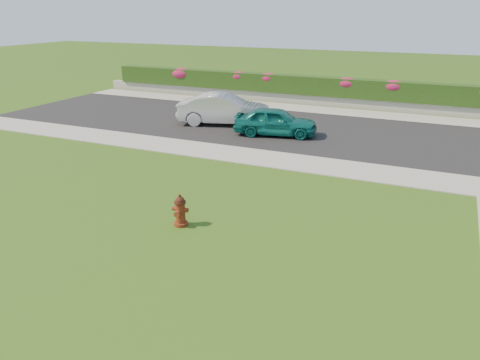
% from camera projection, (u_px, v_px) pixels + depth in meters
% --- Properties ---
extents(ground, '(120.00, 120.00, 0.00)m').
position_uv_depth(ground, '(183.00, 281.00, 10.24)').
color(ground, black).
rests_on(ground, ground).
extents(street_far, '(26.00, 8.00, 0.04)m').
position_uv_depth(street_far, '(238.00, 123.00, 24.14)').
color(street_far, black).
rests_on(street_far, ground).
extents(sidewalk_far, '(24.00, 2.00, 0.04)m').
position_uv_depth(sidewalk_far, '(170.00, 146.00, 20.24)').
color(sidewalk_far, gray).
rests_on(sidewalk_far, ground).
extents(sidewalk_beyond, '(34.00, 2.00, 0.04)m').
position_uv_depth(sidewalk_beyond, '(338.00, 112.00, 26.88)').
color(sidewalk_beyond, gray).
rests_on(sidewalk_beyond, ground).
extents(retaining_wall, '(34.00, 0.40, 0.60)m').
position_uv_depth(retaining_wall, '(344.00, 102.00, 28.06)').
color(retaining_wall, gray).
rests_on(retaining_wall, ground).
extents(hedge, '(32.00, 0.90, 1.10)m').
position_uv_depth(hedge, '(345.00, 88.00, 27.85)').
color(hedge, black).
rests_on(hedge, retaining_wall).
extents(fire_hydrant, '(0.46, 0.44, 0.91)m').
position_uv_depth(fire_hydrant, '(180.00, 211.00, 12.72)').
color(fire_hydrant, '#51250C').
rests_on(fire_hydrant, ground).
extents(sedan_teal, '(4.06, 2.33, 1.30)m').
position_uv_depth(sedan_teal, '(275.00, 121.00, 21.62)').
color(sedan_teal, '#0B5A54').
rests_on(sedan_teal, street_far).
extents(sedan_silver, '(4.93, 2.93, 1.54)m').
position_uv_depth(sedan_silver, '(224.00, 109.00, 23.62)').
color(sedan_silver, '#ACAEB4').
rests_on(sedan_silver, street_far).
extents(flower_clump_a, '(1.55, 0.99, 0.77)m').
position_uv_depth(flower_clump_a, '(182.00, 74.00, 32.00)').
color(flower_clump_a, '#B41E4B').
rests_on(flower_clump_a, hedge).
extents(flower_clump_b, '(1.23, 0.79, 0.62)m').
position_uv_depth(flower_clump_b, '(239.00, 76.00, 30.32)').
color(flower_clump_b, '#B41E4B').
rests_on(flower_clump_b, hedge).
extents(flower_clump_c, '(1.23, 0.79, 0.62)m').
position_uv_depth(flower_clump_c, '(268.00, 78.00, 29.54)').
color(flower_clump_c, '#B41E4B').
rests_on(flower_clump_c, hedge).
extents(flower_clump_d, '(1.32, 0.85, 0.66)m').
position_uv_depth(flower_clump_d, '(347.00, 83.00, 27.63)').
color(flower_clump_d, '#B41E4B').
rests_on(flower_clump_d, hedge).
extents(flower_clump_e, '(1.34, 0.86, 0.67)m').
position_uv_depth(flower_clump_e, '(393.00, 86.00, 26.61)').
color(flower_clump_e, '#B41E4B').
rests_on(flower_clump_e, hedge).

